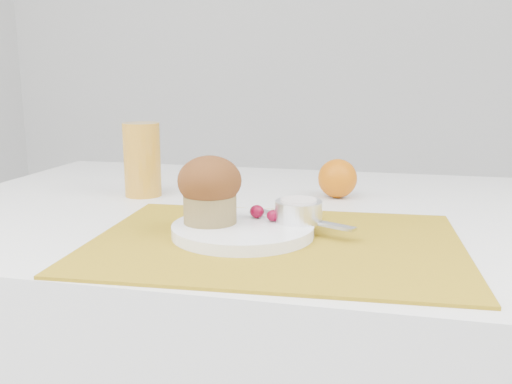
% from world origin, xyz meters
% --- Properties ---
extents(placemat, '(0.52, 0.39, 0.00)m').
position_xyz_m(placemat, '(0.05, -0.15, 0.75)').
color(placemat, '#A58117').
rests_on(placemat, table).
extents(plate, '(0.23, 0.23, 0.02)m').
position_xyz_m(plate, '(-0.00, -0.14, 0.76)').
color(plate, white).
rests_on(plate, placemat).
extents(ramekin, '(0.08, 0.08, 0.03)m').
position_xyz_m(ramekin, '(0.07, -0.10, 0.78)').
color(ramekin, white).
rests_on(ramekin, plate).
extents(cream, '(0.07, 0.07, 0.01)m').
position_xyz_m(cream, '(0.07, -0.10, 0.80)').
color(cream, silver).
rests_on(cream, ramekin).
extents(raspberry_near, '(0.02, 0.02, 0.02)m').
position_xyz_m(raspberry_near, '(0.01, -0.10, 0.78)').
color(raspberry_near, '#540215').
rests_on(raspberry_near, plate).
extents(raspberry_far, '(0.02, 0.02, 0.02)m').
position_xyz_m(raspberry_far, '(0.03, -0.11, 0.78)').
color(raspberry_far, '#540217').
rests_on(raspberry_far, plate).
extents(butter_knife, '(0.17, 0.09, 0.00)m').
position_xyz_m(butter_knife, '(0.07, -0.10, 0.77)').
color(butter_knife, '#B8BBC1').
rests_on(butter_knife, plate).
extents(orange, '(0.07, 0.07, 0.07)m').
position_xyz_m(orange, '(0.10, 0.16, 0.79)').
color(orange, '#D06507').
rests_on(orange, table).
extents(juice_glass, '(0.07, 0.07, 0.14)m').
position_xyz_m(juice_glass, '(-0.26, 0.09, 0.82)').
color(juice_glass, gold).
rests_on(juice_glass, table).
extents(muffin, '(0.09, 0.09, 0.10)m').
position_xyz_m(muffin, '(-0.05, -0.14, 0.82)').
color(muffin, olive).
rests_on(muffin, plate).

